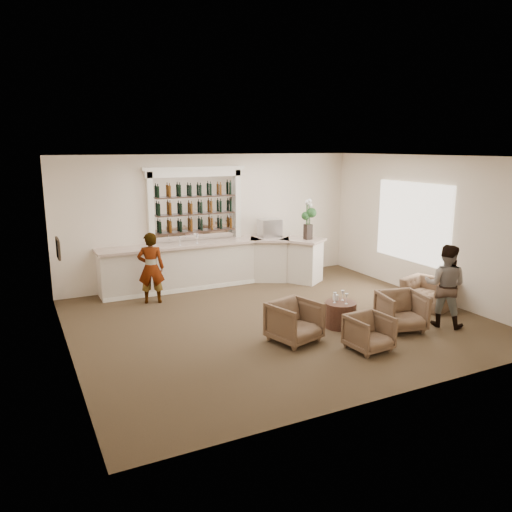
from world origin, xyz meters
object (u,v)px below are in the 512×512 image
at_px(cocktail_table, 340,314).
at_px(sommelier, 151,268).
at_px(bar_counter, 215,264).
at_px(armchair_far, 428,294).
at_px(armchair_center, 369,333).
at_px(flower_vase, 308,217).
at_px(guest, 445,286).
at_px(armchair_left, 295,322).
at_px(espresso_machine, 269,228).
at_px(armchair_right, 401,311).

height_order(cocktail_table, sommelier, sommelier).
distance_m(bar_counter, armchair_far, 5.15).
distance_m(armchair_center, flower_vase, 4.76).
bearing_deg(guest, armchair_left, 42.75).
bearing_deg(espresso_machine, guest, -69.64).
distance_m(armchair_far, espresso_machine, 4.36).
bearing_deg(armchair_far, armchair_right, -81.72).
bearing_deg(guest, armchair_far, -67.09).
xyz_separation_m(armchair_center, espresso_machine, (0.68, 5.04, 1.06)).
bearing_deg(cocktail_table, armchair_far, 2.99).
bearing_deg(armchair_center, flower_vase, 67.39).
xyz_separation_m(cocktail_table, armchair_far, (2.45, 0.13, 0.07)).
xyz_separation_m(armchair_center, flower_vase, (1.43, 4.32, 1.41)).
xyz_separation_m(cocktail_table, armchair_right, (0.97, -0.65, 0.12)).
relative_size(espresso_machine, flower_vase, 0.53).
relative_size(sommelier, armchair_left, 1.97).
xyz_separation_m(bar_counter, armchair_center, (0.88, -5.02, -0.25)).
bearing_deg(bar_counter, cocktail_table, -73.82).
distance_m(guest, flower_vase, 4.14).
height_order(bar_counter, sommelier, sommelier).
distance_m(sommelier, flower_vase, 4.22).
height_order(armchair_left, armchair_center, armchair_left).
xyz_separation_m(sommelier, guest, (4.80, -4.02, 0.01)).
xyz_separation_m(sommelier, armchair_right, (3.90, -3.82, -0.44)).
height_order(bar_counter, cocktail_table, bar_counter).
distance_m(guest, armchair_center, 2.20).
bearing_deg(flower_vase, guest, -80.26).
bearing_deg(espresso_machine, sommelier, -165.05).
height_order(espresso_machine, flower_vase, flower_vase).
height_order(bar_counter, guest, guest).
xyz_separation_m(sommelier, espresso_machine, (3.37, 0.69, 0.57)).
distance_m(cocktail_table, armchair_right, 1.17).
bearing_deg(bar_counter, espresso_machine, 0.79).
xyz_separation_m(guest, espresso_machine, (-1.43, 4.70, 0.56)).
bearing_deg(armchair_far, armchair_left, -103.37).
bearing_deg(armchair_right, armchair_left, -177.26).
bearing_deg(armchair_center, guest, 4.77).
relative_size(bar_counter, armchair_far, 5.82).
relative_size(sommelier, armchair_far, 1.66).
bearing_deg(sommelier, armchair_left, 134.18).
height_order(armchair_right, armchair_far, armchair_right).
relative_size(bar_counter, armchair_right, 7.02).
relative_size(armchair_left, armchair_center, 1.18).
relative_size(cocktail_table, sommelier, 0.39).
bearing_deg(armchair_left, sommelier, 100.76).
bearing_deg(sommelier, armchair_far, 167.96).
distance_m(bar_counter, espresso_machine, 1.76).
bearing_deg(armchair_left, armchair_right, -26.10).
xyz_separation_m(armchair_center, armchair_right, (1.20, 0.53, 0.05)).
xyz_separation_m(guest, armchair_left, (-3.08, 0.58, -0.44)).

